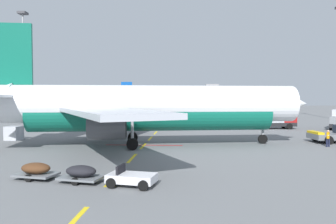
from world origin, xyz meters
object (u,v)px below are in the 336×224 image
Objects in this scene: apron_light_mast_near at (23,53)px; baggage_train at (82,173)px; ground_crew_worker at (328,137)px; airliner_mid_left at (93,103)px; airliner_foreground at (146,107)px; ground_power_truck at (271,119)px; uld_cargo_container at (14,133)px.

baggage_train is at bearing -59.64° from apron_light_mast_near.
ground_crew_worker is 63.44m from apron_light_mast_near.
apron_light_mast_near reaches higher than airliner_mid_left.
airliner_mid_left is at bearing 120.51° from ground_crew_worker.
airliner_foreground reaches higher than airliner_mid_left.
ground_crew_worker is (0.41, -19.76, -0.68)m from ground_power_truck.
ground_power_truck is 0.83× the size of baggage_train.
airliner_foreground is at bearing 82.88° from baggage_train.
uld_cargo_container reaches higher than baggage_train.
ground_power_truck reaches higher than ground_crew_worker.
airliner_mid_left reaches higher than uld_cargo_container.
baggage_train is (-19.73, -34.63, -1.12)m from ground_power_truck.
airliner_mid_left is (-29.63, 81.32, -0.37)m from airliner_foreground.
baggage_train is 25.04m from ground_crew_worker.
ground_crew_worker is (20.14, 14.87, 0.44)m from baggage_train.
baggage_train is (-1.86, -14.86, -3.42)m from airliner_foreground.
airliner_foreground is at bearing -12.46° from uld_cargo_container.
ground_power_truck is at bearing 60.33° from baggage_train.
ground_crew_worker is 34.55m from uld_cargo_container.
airliner_foreground reaches higher than ground_crew_worker.
apron_light_mast_near reaches higher than airliner_foreground.
ground_crew_worker is 0.07× the size of apron_light_mast_near.
airliner_foreground is 19.63× the size of uld_cargo_container.
apron_light_mast_near is (-50.12, 36.29, 13.99)m from ground_crew_worker.
airliner_mid_left is 4.38× the size of ground_power_truck.
ground_crew_worker is 0.96× the size of uld_cargo_container.
airliner_foreground is 86.55m from airliner_mid_left.
ground_crew_worker is at bearing -88.80° from ground_power_truck.
uld_cargo_container is at bearing 174.11° from ground_crew_worker.
ground_crew_worker is at bearing -35.91° from apron_light_mast_near.
baggage_train is 4.92× the size of uld_cargo_container.
apron_light_mast_near is at bearing -92.80° from airliner_mid_left.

